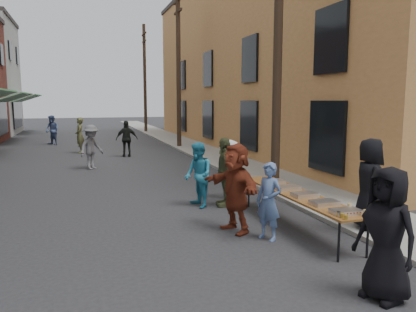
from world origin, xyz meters
TOP-DOWN VIEW (x-y plane):
  - ground at (0.00, 0.00)m, footprint 120.00×120.00m
  - sidewalk at (5.00, 15.00)m, footprint 2.20×60.00m
  - building_ochre at (11.10, 14.00)m, footprint 10.00×28.00m
  - utility_pole_near at (4.30, 3.00)m, footprint 0.26×0.26m
  - utility_pole_mid at (4.30, 15.00)m, footprint 0.26×0.26m
  - utility_pole_far at (4.30, 27.00)m, footprint 0.26×0.26m
  - serving_table at (3.12, -0.32)m, footprint 0.70×4.00m
  - catering_tray_sausage at (3.12, -1.97)m, footprint 0.50×0.33m
  - catering_tray_foil_b at (3.12, -1.32)m, footprint 0.50×0.33m
  - catering_tray_buns at (3.12, -0.62)m, footprint 0.50×0.33m
  - catering_tray_foil_d at (3.12, 0.08)m, footprint 0.50×0.33m
  - catering_tray_buns_end at (3.12, 0.78)m, footprint 0.50×0.33m
  - condiment_jar_a at (2.90, -2.27)m, footprint 0.07×0.07m
  - condiment_jar_b at (2.90, -2.17)m, footprint 0.07×0.07m
  - condiment_jar_c at (2.90, -2.07)m, footprint 0.07×0.07m
  - cup_stack at (3.32, -2.22)m, footprint 0.08×0.08m
  - guest_front_a at (2.64, -3.47)m, footprint 0.78×1.01m
  - guest_front_b at (2.21, -0.81)m, footprint 0.58×0.66m
  - guest_front_c at (1.60, 1.96)m, footprint 0.73×0.88m
  - guest_front_d at (2.67, 2.49)m, footprint 0.95×1.21m
  - guest_front_e at (2.27, 1.86)m, footprint 0.63×1.11m
  - guest_queue_back at (1.78, -0.15)m, footprint 0.94×1.80m
  - server at (4.35, -1.04)m, footprint 0.87×1.05m
  - passerby_left at (-0.78, 8.80)m, footprint 1.27×1.25m
  - passerby_mid at (0.97, 11.97)m, footprint 1.03×0.45m
  - passerby_right at (-1.19, 14.14)m, footprint 0.46×0.68m
  - passerby_far at (-2.76, 18.79)m, footprint 1.09×1.11m

SIDE VIEW (x-z plane):
  - ground at x=0.00m, z-range 0.00..0.00m
  - sidewalk at x=5.00m, z-range 0.00..0.10m
  - serving_table at x=3.12m, z-range 0.34..1.09m
  - guest_front_b at x=2.21m, z-range 0.00..1.53m
  - catering_tray_sausage at x=3.12m, z-range 0.75..0.83m
  - catering_tray_foil_b at x=3.12m, z-range 0.75..0.83m
  - catering_tray_buns at x=3.12m, z-range 0.75..0.83m
  - catering_tray_foil_d at x=3.12m, z-range 0.75..0.83m
  - catering_tray_buns_end at x=3.12m, z-range 0.75..0.83m
  - condiment_jar_a at x=2.90m, z-range 0.75..0.83m
  - condiment_jar_b at x=2.90m, z-range 0.75..0.83m
  - condiment_jar_c at x=2.90m, z-range 0.75..0.83m
  - cup_stack at x=3.32m, z-range 0.75..0.87m
  - guest_front_d at x=2.67m, z-range 0.00..1.64m
  - guest_front_c at x=1.60m, z-range 0.00..1.66m
  - passerby_mid at x=0.97m, z-range 0.00..1.75m
  - passerby_left at x=-0.78m, z-range 0.00..1.76m
  - guest_front_e at x=2.27m, z-range 0.00..1.78m
  - passerby_far at x=-2.76m, z-range 0.00..1.81m
  - guest_front_a at x=2.64m, z-range 0.00..1.84m
  - passerby_right at x=-1.19m, z-range 0.00..1.85m
  - guest_queue_back at x=1.78m, z-range 0.00..1.85m
  - server at x=4.35m, z-range 0.10..1.95m
  - utility_pole_near at x=4.30m, z-range 0.00..9.00m
  - utility_pole_mid at x=4.30m, z-range 0.00..9.00m
  - utility_pole_far at x=4.30m, z-range 0.00..9.00m
  - building_ochre at x=11.10m, z-range 0.00..10.00m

